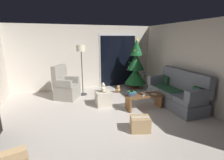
{
  "coord_description": "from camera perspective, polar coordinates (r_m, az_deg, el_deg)",
  "views": [
    {
      "loc": [
        -0.98,
        -3.64,
        2.0
      ],
      "look_at": [
        0.4,
        0.7,
        0.85
      ],
      "focal_mm": 26.65,
      "sensor_mm": 36.0,
      "label": 1
    }
  ],
  "objects": [
    {
      "name": "ground_plane",
      "position": [
        4.27,
        -2.33,
        -13.77
      ],
      "size": [
        7.0,
        7.0,
        0.0
      ],
      "primitive_type": "plane",
      "color": "#BCB2A8"
    },
    {
      "name": "wall_back",
      "position": [
        6.82,
        -9.35,
        7.65
      ],
      "size": [
        5.72,
        0.12,
        2.5
      ],
      "primitive_type": "cube",
      "color": "beige",
      "rests_on": "ground"
    },
    {
      "name": "wall_right",
      "position": [
        5.35,
        28.64,
        4.37
      ],
      "size": [
        0.12,
        6.0,
        2.5
      ],
      "primitive_type": "cube",
      "color": "beige",
      "rests_on": "ground"
    },
    {
      "name": "patio_door_frame",
      "position": [
        7.1,
        2.04,
        6.86
      ],
      "size": [
        1.6,
        0.02,
        2.2
      ],
      "primitive_type": "cube",
      "color": "silver",
      "rests_on": "ground"
    },
    {
      "name": "patio_door_glass",
      "position": [
        7.09,
        2.08,
        6.44
      ],
      "size": [
        1.5,
        0.02,
        2.1
      ],
      "primitive_type": "cube",
      "color": "black",
      "rests_on": "ground"
    },
    {
      "name": "couch",
      "position": [
        5.38,
        21.29,
        -4.14
      ],
      "size": [
        0.82,
        1.95,
        1.08
      ],
      "color": "slate",
      "rests_on": "ground"
    },
    {
      "name": "coffee_table",
      "position": [
        4.94,
        10.92,
        -6.55
      ],
      "size": [
        1.1,
        0.4,
        0.42
      ],
      "color": "brown",
      "rests_on": "ground"
    },
    {
      "name": "remote_silver",
      "position": [
        4.77,
        10.81,
        -5.33
      ],
      "size": [
        0.14,
        0.15,
        0.02
      ],
      "primitive_type": "cube",
      "rotation": [
        0.0,
        0.0,
        2.42
      ],
      "color": "#ADADB2",
      "rests_on": "coffee_table"
    },
    {
      "name": "remote_white",
      "position": [
        4.99,
        14.24,
        -4.67
      ],
      "size": [
        0.15,
        0.13,
        0.02
      ],
      "primitive_type": "cube",
      "rotation": [
        0.0,
        0.0,
        0.9
      ],
      "color": "silver",
      "rests_on": "coffee_table"
    },
    {
      "name": "remote_graphite",
      "position": [
        4.87,
        11.51,
        -4.98
      ],
      "size": [
        0.11,
        0.16,
        0.02
      ],
      "primitive_type": "cube",
      "rotation": [
        0.0,
        0.0,
        3.63
      ],
      "color": "#333338",
      "rests_on": "coffee_table"
    },
    {
      "name": "remote_black",
      "position": [
        4.91,
        9.77,
        -4.71
      ],
      "size": [
        0.13,
        0.15,
        0.02
      ],
      "primitive_type": "cube",
      "rotation": [
        0.0,
        0.0,
        0.68
      ],
      "color": "black",
      "rests_on": "coffee_table"
    },
    {
      "name": "book_stack",
      "position": [
        4.74,
        6.72,
        -4.68
      ],
      "size": [
        0.26,
        0.22,
        0.12
      ],
      "color": "#4C4C51",
      "rests_on": "coffee_table"
    },
    {
      "name": "cell_phone",
      "position": [
        4.73,
        6.82,
        -3.83
      ],
      "size": [
        0.13,
        0.16,
        0.01
      ],
      "primitive_type": "cube",
      "rotation": [
        0.0,
        0.0,
        -0.5
      ],
      "color": "black",
      "rests_on": "book_stack"
    },
    {
      "name": "christmas_tree",
      "position": [
        6.7,
        8.15,
        4.55
      ],
      "size": [
        0.86,
        0.86,
        2.04
      ],
      "color": "#4C1E19",
      "rests_on": "ground"
    },
    {
      "name": "armchair",
      "position": [
        5.83,
        -15.6,
        -2.28
      ],
      "size": [
        0.94,
        0.94,
        1.13
      ],
      "color": "gray",
      "rests_on": "ground"
    },
    {
      "name": "floor_lamp",
      "position": [
        5.87,
        -10.51,
        9.08
      ],
      "size": [
        0.32,
        0.32,
        1.78
      ],
      "color": "#2D2D30",
      "rests_on": "ground"
    },
    {
      "name": "ottoman",
      "position": [
        5.1,
        -3.04,
        -6.35
      ],
      "size": [
        0.44,
        0.44,
        0.43
      ],
      "primitive_type": "cube",
      "color": "beige",
      "rests_on": "ground"
    },
    {
      "name": "teddy_bear_cream",
      "position": [
        4.99,
        -2.97,
        -2.76
      ],
      "size": [
        0.22,
        0.21,
        0.29
      ],
      "color": "beige",
      "rests_on": "ottoman"
    },
    {
      "name": "teddy_bear_honey_by_tree",
      "position": [
        6.28,
        2.11,
        -3.26
      ],
      "size": [
        0.21,
        0.21,
        0.29
      ],
      "color": "tan",
      "rests_on": "ground"
    },
    {
      "name": "cardboard_box_taped_mid_floor",
      "position": [
        3.84,
        9.62,
        -14.63
      ],
      "size": [
        0.49,
        0.42,
        0.33
      ],
      "color": "tan",
      "rests_on": "ground"
    }
  ]
}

